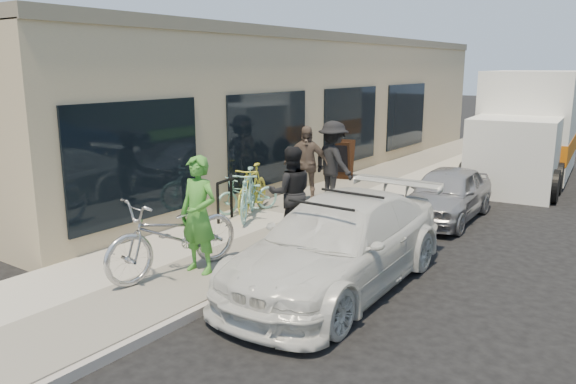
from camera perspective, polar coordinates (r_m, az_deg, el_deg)
The scene contains 17 objects.
ground at distance 8.73m, azimuth 0.52°, elevation -9.55°, with size 120.00×120.00×0.00m, color black.
sidewalk at distance 12.13m, azimuth 0.85°, elevation -2.78°, with size 3.00×34.00×0.15m, color #A6A195.
curb at distance 11.36m, azimuth 7.33°, elevation -4.00°, with size 0.12×34.00×0.13m, color #9F9891.
storefront at distance 17.68m, azimuth 1.37°, elevation 8.82°, with size 3.60×20.00×4.22m.
bike_rack at distance 11.71m, azimuth -6.45°, elevation -0.40°, with size 0.17×0.61×0.87m.
sandwich_board at distance 16.10m, azimuth 5.36°, elevation 3.33°, with size 0.80×0.81×1.09m.
sedan_white at distance 8.51m, azimuth 5.10°, elevation -5.30°, with size 2.04×4.76×1.41m.
sedan_silver at distance 12.75m, azimuth 15.82°, elevation -0.17°, with size 1.36×3.38×1.15m, color #9A9A9F.
moving_truck at distance 18.23m, azimuth 23.15°, elevation 5.67°, with size 3.01×6.64×3.17m.
tandem_bike at distance 8.81m, azimuth -11.45°, elevation -4.29°, with size 0.82×2.35×1.24m, color silver.
woman_rider at distance 8.74m, azimuth -9.07°, elevation -2.31°, with size 0.67×0.44×1.83m, color #429130.
man_standing at distance 10.36m, azimuth 0.28°, elevation -0.09°, with size 0.84×0.66×1.73m, color black.
cruiser_bike_a at distance 11.83m, azimuth -4.07°, elevation -0.19°, with size 0.49×1.75×1.05m, color #87C9BD.
cruiser_bike_b at distance 12.36m, azimuth -4.10°, elevation -0.23°, with size 0.53×1.53×0.80m, color #87C9BD.
cruiser_bike_c at distance 12.35m, azimuth -3.63°, elevation 0.35°, with size 0.49×1.75×1.05m, color gold.
bystander_a at distance 13.27m, azimuth 4.60°, elevation 3.09°, with size 1.24×0.71×1.91m, color black.
bystander_b at distance 13.20m, azimuth 1.84°, elevation 2.85°, with size 1.06×0.44×1.81m, color brown.
Camera 1 is at (4.61, -6.64, 3.29)m, focal length 35.00 mm.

